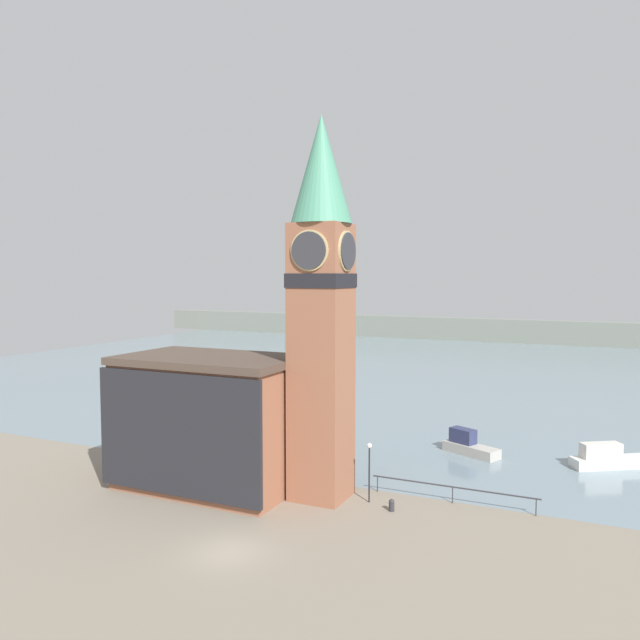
{
  "coord_description": "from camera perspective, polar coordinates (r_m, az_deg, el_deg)",
  "views": [
    {
      "loc": [
        17.68,
        -26.8,
        14.51
      ],
      "look_at": [
        1.99,
        7.07,
        11.82
      ],
      "focal_mm": 35.0,
      "sensor_mm": 36.0,
      "label": 1
    }
  ],
  "objects": [
    {
      "name": "clock_tower",
      "position": [
        39.9,
        0.12,
        2.11
      ],
      "size": [
        3.92,
        3.92,
        24.63
      ],
      "color": "#935B42",
      "rests_on": "ground_plane"
    },
    {
      "name": "pier_building",
      "position": [
        43.85,
        -10.04,
        -9.1
      ],
      "size": [
        12.33,
        7.68,
        9.02
      ],
      "color": "#935B42",
      "rests_on": "ground_plane"
    },
    {
      "name": "boat_far",
      "position": [
        53.01,
        25.06,
        -11.4
      ],
      "size": [
        6.52,
        4.95,
        1.9
      ],
      "rotation": [
        0.0,
        0.0,
        0.57
      ],
      "color": "silver",
      "rests_on": "water"
    },
    {
      "name": "far_shoreline",
      "position": [
        140.62,
        17.54,
        -0.97
      ],
      "size": [
        180.0,
        3.0,
        5.0
      ],
      "color": "gray",
      "rests_on": "water"
    },
    {
      "name": "boat_near",
      "position": [
        53.03,
        13.43,
        -11.08
      ],
      "size": [
        4.9,
        3.42,
        1.97
      ],
      "rotation": [
        0.0,
        0.0,
        -0.45
      ],
      "color": "#B7B2A8",
      "rests_on": "water"
    },
    {
      "name": "water",
      "position": [
        101.6,
        14.61,
        -4.23
      ],
      "size": [
        160.0,
        120.0,
        0.0
      ],
      "color": "gray",
      "rests_on": "ground_plane"
    },
    {
      "name": "pier_railing",
      "position": [
        41.94,
        12.04,
        -14.83
      ],
      "size": [
        10.72,
        0.08,
        1.09
      ],
      "color": "#333338",
      "rests_on": "ground_plane"
    },
    {
      "name": "mooring_bollard_near",
      "position": [
        40.25,
        6.56,
        -16.42
      ],
      "size": [
        0.36,
        0.36,
        0.76
      ],
      "color": "#2D2D33",
      "rests_on": "ground_plane"
    },
    {
      "name": "lamp_post",
      "position": [
        40.8,
        4.53,
        -12.72
      ],
      "size": [
        0.32,
        0.32,
        3.84
      ],
      "color": "black",
      "rests_on": "ground_plane"
    },
    {
      "name": "ground_plane",
      "position": [
        35.23,
        -8.31,
        -20.24
      ],
      "size": [
        160.0,
        160.0,
        0.0
      ],
      "primitive_type": "plane",
      "color": "gray"
    }
  ]
}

